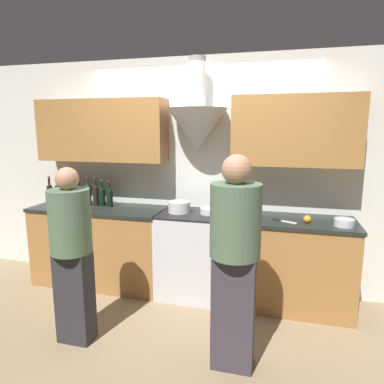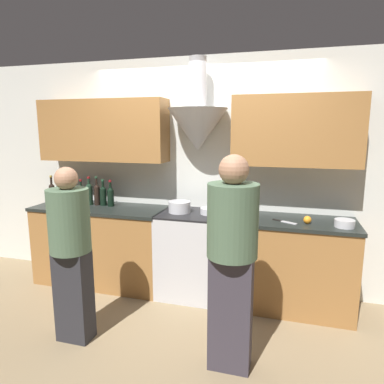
% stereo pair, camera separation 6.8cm
% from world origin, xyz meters
% --- Properties ---
extents(ground_plane, '(12.00, 12.00, 0.00)m').
position_xyz_m(ground_plane, '(0.00, 0.00, 0.00)').
color(ground_plane, '#847051').
extents(wall_back, '(8.40, 0.64, 2.60)m').
position_xyz_m(wall_back, '(-0.05, 0.56, 1.50)').
color(wall_back, silver).
rests_on(wall_back, ground_plane).
extents(counter_left, '(1.56, 0.62, 0.93)m').
position_xyz_m(counter_left, '(-1.14, 0.31, 0.46)').
color(counter_left, '#9E6B38').
rests_on(counter_left, ground_plane).
extents(counter_right, '(1.27, 0.62, 0.93)m').
position_xyz_m(counter_right, '(1.00, 0.31, 0.46)').
color(counter_right, '#9E6B38').
rests_on(counter_right, ground_plane).
extents(stove_range, '(0.75, 0.60, 0.93)m').
position_xyz_m(stove_range, '(0.00, 0.31, 0.47)').
color(stove_range, silver).
rests_on(stove_range, ground_plane).
extents(wine_bottle_0, '(0.07, 0.07, 0.34)m').
position_xyz_m(wine_bottle_0, '(-1.83, 0.36, 1.06)').
color(wine_bottle_0, black).
rests_on(wine_bottle_0, counter_left).
extents(wine_bottle_1, '(0.07, 0.07, 0.33)m').
position_xyz_m(wine_bottle_1, '(-1.73, 0.37, 1.06)').
color(wine_bottle_1, black).
rests_on(wine_bottle_1, counter_left).
extents(wine_bottle_2, '(0.07, 0.07, 0.34)m').
position_xyz_m(wine_bottle_2, '(-1.63, 0.37, 1.06)').
color(wine_bottle_2, black).
rests_on(wine_bottle_2, counter_left).
extents(wine_bottle_3, '(0.08, 0.08, 0.36)m').
position_xyz_m(wine_bottle_3, '(-1.53, 0.37, 1.07)').
color(wine_bottle_3, black).
rests_on(wine_bottle_3, counter_left).
extents(wine_bottle_4, '(0.07, 0.07, 0.30)m').
position_xyz_m(wine_bottle_4, '(-1.43, 0.37, 1.05)').
color(wine_bottle_4, black).
rests_on(wine_bottle_4, counter_left).
extents(wine_bottle_5, '(0.08, 0.08, 0.34)m').
position_xyz_m(wine_bottle_5, '(-1.32, 0.37, 1.07)').
color(wine_bottle_5, black).
rests_on(wine_bottle_5, counter_left).
extents(wine_bottle_6, '(0.07, 0.07, 0.34)m').
position_xyz_m(wine_bottle_6, '(-1.22, 0.38, 1.06)').
color(wine_bottle_6, black).
rests_on(wine_bottle_6, counter_left).
extents(wine_bottle_7, '(0.08, 0.08, 0.31)m').
position_xyz_m(wine_bottle_7, '(-1.14, 0.39, 1.05)').
color(wine_bottle_7, black).
rests_on(wine_bottle_7, counter_left).
extents(wine_bottle_8, '(0.08, 0.08, 0.31)m').
position_xyz_m(wine_bottle_8, '(-1.04, 0.37, 1.05)').
color(wine_bottle_8, black).
rests_on(wine_bottle_8, counter_left).
extents(stock_pot, '(0.24, 0.24, 0.12)m').
position_xyz_m(stock_pot, '(-0.17, 0.30, 0.99)').
color(stock_pot, silver).
rests_on(stock_pot, stove_range).
extents(mixing_bowl, '(0.21, 0.21, 0.06)m').
position_xyz_m(mixing_bowl, '(0.17, 0.32, 0.96)').
color(mixing_bowl, silver).
rests_on(mixing_bowl, stove_range).
extents(orange_fruit, '(0.07, 0.07, 0.07)m').
position_xyz_m(orange_fruit, '(1.15, 0.21, 0.96)').
color(orange_fruit, orange).
rests_on(orange_fruit, counter_right).
extents(saucepan, '(0.18, 0.18, 0.07)m').
position_xyz_m(saucepan, '(1.47, 0.18, 0.96)').
color(saucepan, silver).
rests_on(saucepan, counter_right).
extents(chefs_knife, '(0.24, 0.15, 0.01)m').
position_xyz_m(chefs_knife, '(0.94, 0.20, 0.93)').
color(chefs_knife, silver).
rests_on(chefs_knife, counter_right).
extents(person_foreground_left, '(0.34, 0.34, 1.52)m').
position_xyz_m(person_foreground_left, '(-0.78, -0.78, 0.83)').
color(person_foreground_left, '#28282D').
rests_on(person_foreground_left, ground_plane).
extents(person_foreground_right, '(0.37, 0.37, 1.65)m').
position_xyz_m(person_foreground_right, '(0.58, -0.77, 0.90)').
color(person_foreground_right, '#38333D').
rests_on(person_foreground_right, ground_plane).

